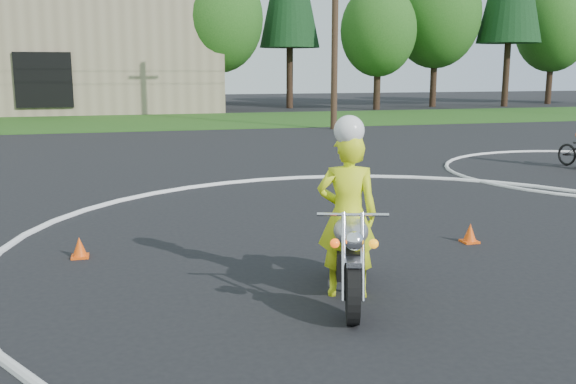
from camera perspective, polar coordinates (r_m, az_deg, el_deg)
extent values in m
plane|color=black|center=(7.60, 19.79, -10.09)|extent=(120.00, 120.00, 0.00)
cube|color=#1E4714|center=(33.16, -7.60, 6.31)|extent=(120.00, 10.00, 0.02)
torus|color=silver|center=(10.08, 10.14, -4.40)|extent=(12.12, 12.12, 0.12)
cylinder|color=black|center=(6.82, 5.78, -8.98)|extent=(0.32, 0.66, 0.65)
cylinder|color=black|center=(8.27, 5.23, -5.37)|extent=(0.32, 0.66, 0.65)
cube|color=black|center=(7.56, 5.47, -6.09)|extent=(0.47, 0.66, 0.33)
ellipsoid|color=#A9A9AE|center=(7.24, 5.61, -3.45)|extent=(0.58, 0.78, 0.31)
cube|color=black|center=(7.78, 5.41, -2.76)|extent=(0.47, 0.71, 0.11)
cylinder|color=white|center=(6.78, 4.97, -5.69)|extent=(0.16, 0.39, 0.88)
cylinder|color=silver|center=(6.79, 6.63, -5.69)|extent=(0.16, 0.39, 0.88)
cube|color=white|center=(6.69, 5.85, -6.23)|extent=(0.22, 0.28, 0.05)
cylinder|color=silver|center=(6.86, 5.79, -2.01)|extent=(0.74, 0.27, 0.04)
sphere|color=white|center=(6.54, 5.93, -4.35)|extent=(0.20, 0.20, 0.20)
sphere|color=#F94B0C|center=(6.56, 4.19, -4.57)|extent=(0.10, 0.10, 0.10)
sphere|color=orange|center=(6.58, 7.63, -4.58)|extent=(0.10, 0.10, 0.10)
cylinder|color=silver|center=(8.02, 6.56, -5.92)|extent=(0.35, 0.86, 0.09)
imported|color=#E4F71A|center=(7.46, 5.30, -2.10)|extent=(0.81, 0.65, 1.93)
sphere|color=white|center=(7.25, 5.46, 5.46)|extent=(0.35, 0.35, 0.35)
cone|color=#FB510D|center=(9.58, -18.04, -4.70)|extent=(0.22, 0.22, 0.30)
cube|color=#FB510D|center=(9.62, -17.99, -5.47)|extent=(0.24, 0.24, 0.03)
cone|color=#FB510D|center=(10.28, 15.87, -3.52)|extent=(0.22, 0.22, 0.30)
cube|color=#FB510D|center=(10.31, 15.83, -4.25)|extent=(0.24, 0.24, 0.03)
cube|color=black|center=(37.89, -20.90, 9.28)|extent=(3.00, 0.16, 3.00)
cylinder|color=#382619|center=(40.28, -6.08, 9.45)|extent=(0.44, 0.44, 3.24)
ellipsoid|color=#1E5116|center=(40.37, -6.20, 15.08)|extent=(5.40, 5.40, 6.48)
cylinder|color=#382619|center=(43.26, 0.15, 10.09)|extent=(0.44, 0.44, 3.96)
cylinder|color=#382619|center=(42.04, 7.91, 9.22)|extent=(0.44, 0.44, 2.88)
ellipsoid|color=#1E5116|center=(42.08, 8.04, 14.02)|extent=(4.80, 4.80, 5.76)
cylinder|color=#382619|center=(45.96, 12.80, 9.65)|extent=(0.44, 0.44, 3.60)
ellipsoid|color=#1E5116|center=(46.09, 13.04, 15.12)|extent=(6.00, 6.00, 7.20)
cylinder|color=#382619|center=(47.62, 18.81, 9.81)|extent=(0.44, 0.44, 4.32)
cylinder|color=#382619|center=(52.14, 22.20, 9.05)|extent=(0.44, 0.44, 3.24)
ellipsoid|color=#1E5116|center=(52.21, 22.52, 13.38)|extent=(5.40, 5.40, 6.48)
cylinder|color=#382619|center=(40.87, -11.92, 9.05)|extent=(0.44, 0.44, 2.88)
ellipsoid|color=#1E5116|center=(40.92, -12.12, 13.98)|extent=(4.80, 4.80, 5.76)
cylinder|color=#473321|center=(28.41, 4.21, 15.69)|extent=(0.28, 0.28, 10.00)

